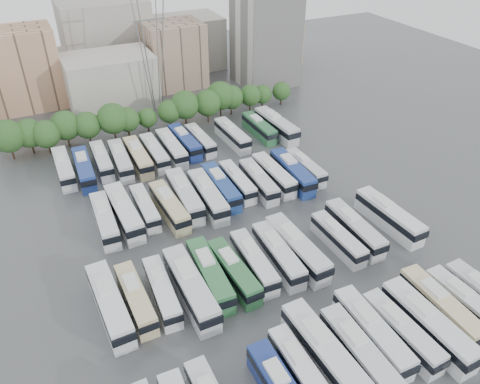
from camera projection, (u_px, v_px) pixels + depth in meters
name	position (u px, v px, depth m)	size (l,w,h in m)	color
ground	(246.00, 242.00, 70.05)	(220.00, 220.00, 0.00)	#424447
tree_line	(145.00, 113.00, 98.08)	(65.31, 7.84, 8.12)	black
city_buildings	(93.00, 59.00, 116.89)	(102.00, 35.00, 20.00)	#9E998E
apartment_tower	(266.00, 32.00, 118.52)	(14.00, 14.00, 26.00)	silver
electricity_pylon	(150.00, 32.00, 97.90)	(9.00, 6.91, 33.83)	slate
bus_r0_s5	(300.00, 370.00, 49.77)	(2.41, 10.86, 3.40)	white
bus_r0_s6	(324.00, 352.00, 51.19)	(3.37, 13.59, 4.24)	silver
bus_r0_s7	(360.00, 354.00, 51.24)	(2.90, 12.46, 3.90)	silver
bus_r0_s8	(372.00, 332.00, 53.68)	(3.04, 12.50, 3.90)	silver
bus_r0_s9	(401.00, 331.00, 53.93)	(2.96, 11.68, 3.64)	silver
bus_r0_s10	(428.00, 325.00, 54.45)	(3.22, 13.28, 4.14)	silver
bus_r0_s11	(440.00, 307.00, 56.90)	(2.98, 12.39, 3.87)	beige
bus_r0_s12	(466.00, 304.00, 57.36)	(3.04, 11.79, 3.67)	silver
bus_r1_s0	(110.00, 304.00, 57.11)	(3.38, 13.16, 4.10)	silver
bus_r1_s1	(136.00, 298.00, 58.25)	(2.75, 11.42, 3.57)	#CDBE8D
bus_r1_s2	(162.00, 291.00, 59.30)	(2.96, 11.28, 3.51)	silver
bus_r1_s3	(191.00, 287.00, 59.31)	(3.09, 13.69, 4.29)	silver
bus_r1_s4	(210.00, 274.00, 61.54)	(3.31, 12.59, 3.92)	#30703F
bus_r1_s5	(234.00, 271.00, 62.16)	(3.11, 11.82, 3.67)	#2D6B3C
bus_r1_s6	(254.00, 262.00, 63.79)	(2.97, 11.64, 3.63)	silver
bus_r1_s7	(278.00, 254.00, 64.89)	(3.14, 12.25, 3.81)	silver
bus_r1_s8	(297.00, 248.00, 65.75)	(3.35, 13.33, 4.15)	silver
bus_r1_s10	(338.00, 239.00, 68.05)	(2.61, 11.02, 3.44)	silver
bus_r1_s11	(354.00, 228.00, 69.70)	(2.87, 12.32, 3.85)	silver
bus_r1_s13	(389.00, 216.00, 72.12)	(3.44, 13.05, 4.06)	silver
bus_r2_s1	(105.00, 220.00, 71.52)	(3.06, 12.20, 3.80)	silver
bus_r2_s2	(124.00, 212.00, 72.87)	(3.33, 13.39, 4.17)	silver
bus_r2_s3	(145.00, 207.00, 74.56)	(2.44, 10.80, 3.38)	silver
bus_r2_s4	(169.00, 206.00, 74.43)	(3.20, 12.25, 3.81)	#CBC18C
bus_r2_s5	(184.00, 196.00, 76.72)	(3.41, 13.29, 4.14)	silver
bus_r2_s6	(208.00, 196.00, 76.70)	(3.33, 13.13, 4.09)	silver
bus_r2_s7	(221.00, 187.00, 79.19)	(2.99, 12.42, 3.88)	navy
bus_r2_s8	(237.00, 181.00, 80.89)	(2.55, 11.18, 3.50)	white
bus_r2_s9	(259.00, 181.00, 80.81)	(3.08, 11.88, 3.70)	silver
bus_r2_s10	(274.00, 175.00, 82.49)	(2.78, 12.12, 3.79)	silver
bus_r2_s11	(292.00, 172.00, 83.02)	(3.42, 13.00, 4.04)	navy
bus_r2_s12	(305.00, 167.00, 84.94)	(2.44, 10.89, 3.41)	silver
bus_r3_s0	(64.00, 168.00, 84.35)	(2.70, 12.17, 3.81)	silver
bus_r3_s1	(84.00, 169.00, 84.06)	(3.18, 12.49, 3.89)	navy
bus_r3_s2	(102.00, 160.00, 86.91)	(2.78, 11.50, 3.59)	silver
bus_r3_s3	(121.00, 160.00, 86.83)	(3.19, 12.20, 3.79)	silver
bus_r3_s4	(138.00, 157.00, 87.72)	(2.72, 12.39, 3.89)	beige
bus_r3_s5	(155.00, 152.00, 89.29)	(2.68, 11.87, 3.72)	silver
bus_r3_s6	(172.00, 148.00, 90.66)	(2.71, 12.33, 3.87)	silver
bus_r3_s7	(185.00, 142.00, 92.85)	(3.16, 12.18, 3.79)	navy
bus_r3_s8	(200.00, 140.00, 93.77)	(2.74, 11.14, 3.47)	silver
bus_r3_s10	(232.00, 135.00, 95.36)	(3.02, 12.13, 3.78)	silver
bus_r3_s12	(259.00, 128.00, 98.29)	(2.69, 11.64, 3.64)	#2E6C40
bus_r3_s13	(276.00, 125.00, 98.48)	(3.63, 13.80, 4.29)	silver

